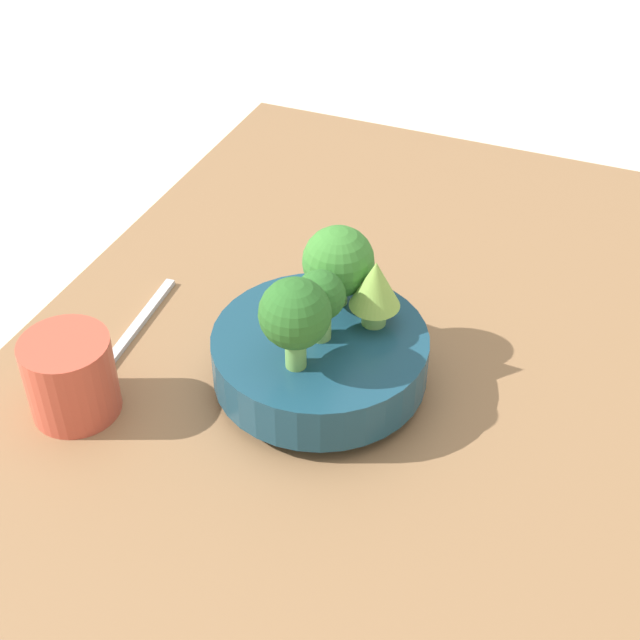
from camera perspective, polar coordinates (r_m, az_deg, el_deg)
name	(u,v)px	position (r m, az deg, el deg)	size (l,w,h in m)	color
ground_plane	(340,409)	(0.91, 1.31, -5.69)	(6.00, 6.00, 0.00)	beige
table	(341,393)	(0.90, 1.33, -4.67)	(1.06, 0.68, 0.04)	olive
bowl	(320,357)	(0.85, 0.00, -2.39)	(0.21, 0.21, 0.06)	navy
broccoli_floret_left	(338,262)	(0.84, 1.18, 3.72)	(0.07, 0.07, 0.08)	#6BA34C
broccoli_floret_center	(320,299)	(0.80, 0.00, 1.38)	(0.05, 0.05, 0.07)	#7AB256
romanesco_piece_far	(375,287)	(0.82, 3.56, 2.12)	(0.05, 0.05, 0.07)	#7AB256
broccoli_floret_right	(295,315)	(0.76, -1.62, 0.31)	(0.06, 0.06, 0.09)	#6BA34C
cup	(71,377)	(0.85, -15.67, -3.50)	(0.08, 0.08, 0.08)	#C64C38
fork	(129,336)	(0.94, -12.11, -0.98)	(0.20, 0.02, 0.01)	silver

